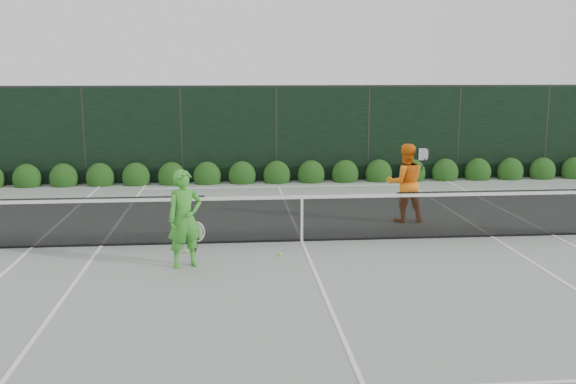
{
  "coord_description": "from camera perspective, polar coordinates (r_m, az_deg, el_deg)",
  "views": [
    {
      "loc": [
        -1.46,
        -12.91,
        3.53
      ],
      "look_at": [
        -0.26,
        0.3,
        1.0
      ],
      "focal_mm": 40.0,
      "sensor_mm": 36.0,
      "label": 1
    }
  ],
  "objects": [
    {
      "name": "ground",
      "position": [
        13.46,
        1.23,
        -4.4
      ],
      "size": [
        80.0,
        80.0,
        0.0
      ],
      "primitive_type": "plane",
      "color": "gray",
      "rests_on": "ground"
    },
    {
      "name": "tennis_net",
      "position": [
        13.33,
        1.14,
        -2.2
      ],
      "size": [
        12.9,
        0.1,
        1.07
      ],
      "color": "black",
      "rests_on": "ground"
    },
    {
      "name": "player_man",
      "position": [
        15.28,
        10.38,
        0.81
      ],
      "size": [
        0.94,
        0.7,
        1.85
      ],
      "rotation": [
        0.0,
        0.0,
        3.15
      ],
      "color": "orange",
      "rests_on": "ground"
    },
    {
      "name": "windscreen_fence",
      "position": [
        10.5,
        2.92,
        -0.28
      ],
      "size": [
        32.0,
        21.07,
        3.06
      ],
      "color": "black",
      "rests_on": "ground"
    },
    {
      "name": "player_woman",
      "position": [
        11.71,
        -9.15,
        -2.36
      ],
      "size": [
        0.77,
        0.65,
        1.78
      ],
      "rotation": [
        0.0,
        0.0,
        0.42
      ],
      "color": "green",
      "rests_on": "ground"
    },
    {
      "name": "court_lines",
      "position": [
        13.46,
        1.23,
        -4.38
      ],
      "size": [
        11.03,
        23.83,
        0.01
      ],
      "color": "white",
      "rests_on": "ground"
    },
    {
      "name": "hedge_row",
      "position": [
        20.38,
        -1.01,
        1.49
      ],
      "size": [
        31.66,
        0.65,
        0.94
      ],
      "color": "#16330E",
      "rests_on": "ground"
    },
    {
      "name": "tennis_balls",
      "position": [
        13.02,
        -6.22,
        -4.84
      ],
      "size": [
        1.89,
        1.7,
        0.07
      ],
      "color": "#B9DF31",
      "rests_on": "ground"
    }
  ]
}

